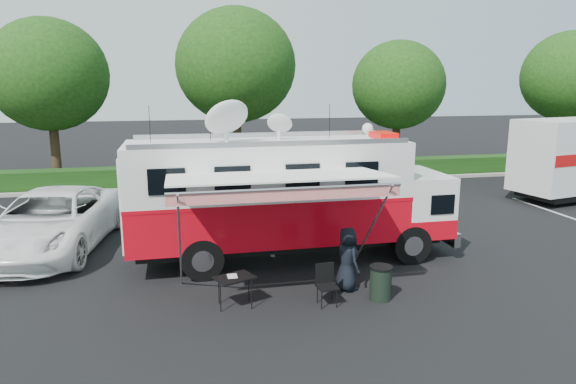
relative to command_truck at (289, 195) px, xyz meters
name	(u,v)px	position (x,y,z in m)	size (l,w,h in m)	color
ground_plane	(292,258)	(0.08, 0.00, -1.91)	(120.00, 120.00, 0.00)	black
back_border	(258,84)	(1.22, 12.90, 3.09)	(60.00, 6.14, 8.87)	#9E998E
stall_lines	(259,231)	(-0.42, 3.00, -1.91)	(24.12, 5.50, 0.01)	silver
command_truck	(289,195)	(0.00, 0.00, 0.00)	(9.29, 2.56, 4.46)	black
awning	(279,180)	(-0.83, -2.65, 0.96)	(5.07, 2.62, 3.06)	white
white_suv	(54,250)	(-6.95, 2.37, -1.91)	(3.04, 6.60, 1.83)	white
person	(347,289)	(0.92, -2.55, -1.91)	(0.78, 0.51, 1.60)	black
folding_table	(235,279)	(-1.93, -2.95, -1.23)	(1.02, 0.89, 0.73)	black
folding_chair	(326,280)	(0.16, -3.23, -1.34)	(0.49, 0.52, 0.96)	black
trash_bin	(381,283)	(1.50, -3.29, -1.49)	(0.55, 0.55, 0.83)	black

